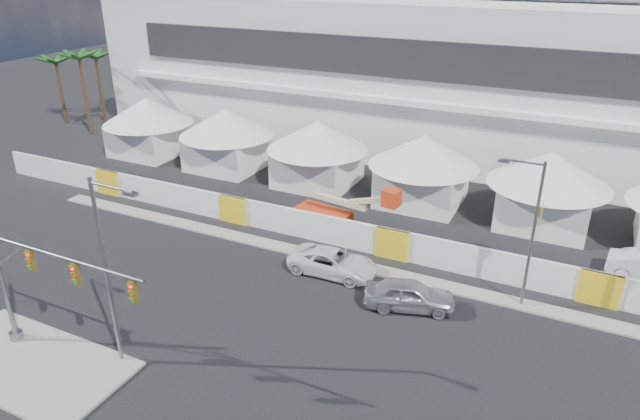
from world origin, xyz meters
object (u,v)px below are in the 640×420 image
at_px(traffic_mast, 31,285).
at_px(boom_lift, 333,214).
at_px(pickup_curb, 333,262).
at_px(sedan_silver, 409,295).
at_px(streetlight_median, 109,263).
at_px(streetlight_curb, 531,225).

height_order(traffic_mast, boom_lift, traffic_mast).
xyz_separation_m(pickup_curb, boom_lift, (-2.65, 5.74, 0.32)).
distance_m(traffic_mast, boom_lift, 20.12).
distance_m(sedan_silver, boom_lift, 10.80).
xyz_separation_m(traffic_mast, streetlight_median, (3.96, 1.14, 1.57)).
bearing_deg(boom_lift, streetlight_median, -89.53).
distance_m(pickup_curb, streetlight_curb, 11.53).
bearing_deg(streetlight_median, pickup_curb, 65.62).
bearing_deg(boom_lift, traffic_mast, -100.34).
bearing_deg(streetlight_median, traffic_mast, -163.94).
bearing_deg(streetlight_median, boom_lift, 81.18).
relative_size(pickup_curb, streetlight_curb, 0.64).
xyz_separation_m(streetlight_median, streetlight_curb, (16.05, 13.30, -0.56)).
bearing_deg(sedan_silver, traffic_mast, 111.04).
bearing_deg(pickup_curb, sedan_silver, -107.77).
relative_size(sedan_silver, streetlight_curb, 0.58).
relative_size(sedan_silver, streetlight_median, 0.53).
relative_size(sedan_silver, pickup_curb, 0.91).
height_order(streetlight_median, streetlight_curb, streetlight_median).
distance_m(traffic_mast, streetlight_curb, 24.69).
distance_m(sedan_silver, streetlight_median, 15.59).
relative_size(streetlight_curb, boom_lift, 1.05).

